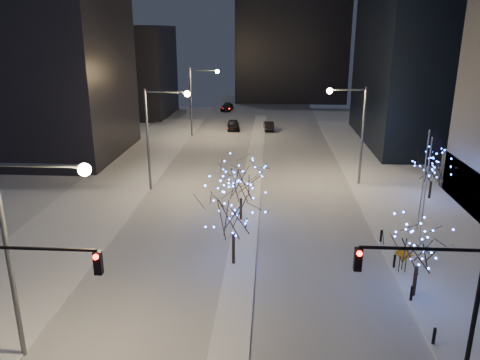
# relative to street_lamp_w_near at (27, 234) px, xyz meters

# --- Properties ---
(road) EXTENTS (20.00, 130.00, 0.02)m
(road) POSITION_rel_street_lamp_w_near_xyz_m (8.94, 33.00, -6.49)
(road) COLOR #B5BAC5
(road) RESTS_ON ground
(median) EXTENTS (2.00, 80.00, 0.15)m
(median) POSITION_rel_street_lamp_w_near_xyz_m (8.94, 28.00, -6.42)
(median) COLOR silver
(median) RESTS_ON ground
(east_sidewalk) EXTENTS (10.00, 90.00, 0.15)m
(east_sidewalk) POSITION_rel_street_lamp_w_near_xyz_m (23.94, 18.00, -6.42)
(east_sidewalk) COLOR silver
(east_sidewalk) RESTS_ON ground
(west_sidewalk) EXTENTS (8.00, 90.00, 0.15)m
(west_sidewalk) POSITION_rel_street_lamp_w_near_xyz_m (-5.06, 18.00, -6.42)
(west_sidewalk) COLOR silver
(west_sidewalk) RESTS_ON ground
(filler_west_near) EXTENTS (22.00, 18.00, 24.00)m
(filler_west_near) POSITION_rel_street_lamp_w_near_xyz_m (-19.06, 38.00, 5.50)
(filler_west_near) COLOR black
(filler_west_near) RESTS_ON ground
(filler_west_far) EXTENTS (18.00, 16.00, 16.00)m
(filler_west_far) POSITION_rel_street_lamp_w_near_xyz_m (-17.06, 68.00, 1.50)
(filler_west_far) COLOR black
(filler_west_far) RESTS_ON ground
(horizon_block) EXTENTS (24.00, 14.00, 42.00)m
(horizon_block) POSITION_rel_street_lamp_w_near_xyz_m (14.94, 90.00, 14.50)
(horizon_block) COLOR black
(horizon_block) RESTS_ON ground
(street_lamp_w_near) EXTENTS (4.40, 0.56, 10.00)m
(street_lamp_w_near) POSITION_rel_street_lamp_w_near_xyz_m (0.00, 0.00, 0.00)
(street_lamp_w_near) COLOR #595E66
(street_lamp_w_near) RESTS_ON ground
(street_lamp_w_mid) EXTENTS (4.40, 0.56, 10.00)m
(street_lamp_w_mid) POSITION_rel_street_lamp_w_near_xyz_m (0.00, 25.00, 0.00)
(street_lamp_w_mid) COLOR #595E66
(street_lamp_w_mid) RESTS_ON ground
(street_lamp_w_far) EXTENTS (4.40, 0.56, 10.00)m
(street_lamp_w_far) POSITION_rel_street_lamp_w_near_xyz_m (0.00, 50.00, 0.00)
(street_lamp_w_far) COLOR #595E66
(street_lamp_w_far) RESTS_ON ground
(street_lamp_east) EXTENTS (3.90, 0.56, 10.00)m
(street_lamp_east) POSITION_rel_street_lamp_w_near_xyz_m (19.02, 28.00, -0.05)
(street_lamp_east) COLOR #595E66
(street_lamp_east) RESTS_ON ground
(traffic_signal_west) EXTENTS (5.26, 0.43, 7.00)m
(traffic_signal_west) POSITION_rel_street_lamp_w_near_xyz_m (0.50, -2.00, -1.74)
(traffic_signal_west) COLOR black
(traffic_signal_west) RESTS_ON ground
(traffic_signal_east) EXTENTS (5.26, 0.43, 7.00)m
(traffic_signal_east) POSITION_rel_street_lamp_w_near_xyz_m (17.88, -1.00, -1.74)
(traffic_signal_east) COLOR black
(traffic_signal_east) RESTS_ON ground
(flagpoles) EXTENTS (1.35, 2.60, 8.00)m
(flagpoles) POSITION_rel_street_lamp_w_near_xyz_m (22.30, 15.25, -1.70)
(flagpoles) COLOR silver
(flagpoles) RESTS_ON east_sidewalk
(bollards) EXTENTS (0.16, 12.16, 0.90)m
(bollards) POSITION_rel_street_lamp_w_near_xyz_m (19.14, 8.00, -5.90)
(bollards) COLOR black
(bollards) RESTS_ON east_sidewalk
(car_near) EXTENTS (2.38, 4.94, 1.63)m
(car_near) POSITION_rel_street_lamp_w_near_xyz_m (4.81, 55.00, -5.69)
(car_near) COLOR black
(car_near) RESTS_ON ground
(car_mid) EXTENTS (1.84, 4.41, 1.42)m
(car_mid) POSITION_rel_street_lamp_w_near_xyz_m (10.44, 55.30, -5.79)
(car_mid) COLOR black
(car_mid) RESTS_ON ground
(car_far) EXTENTS (2.43, 5.08, 1.43)m
(car_far) POSITION_rel_street_lamp_w_near_xyz_m (2.07, 73.75, -5.78)
(car_far) COLOR black
(car_far) RESTS_ON ground
(holiday_tree_median_near) EXTENTS (4.74, 4.74, 5.85)m
(holiday_tree_median_near) POSITION_rel_street_lamp_w_near_xyz_m (8.44, 9.87, -2.50)
(holiday_tree_median_near) COLOR black
(holiday_tree_median_near) RESTS_ON median
(holiday_tree_median_far) EXTENTS (5.82, 5.82, 5.49)m
(holiday_tree_median_far) POSITION_rel_street_lamp_w_near_xyz_m (8.44, 17.62, -2.85)
(holiday_tree_median_far) COLOR black
(holiday_tree_median_far) RESTS_ON median
(holiday_tree_plaza_near) EXTENTS (3.92, 3.92, 4.83)m
(holiday_tree_plaza_near) POSITION_rel_street_lamp_w_near_xyz_m (19.44, 6.58, -3.13)
(holiday_tree_plaza_near) COLOR black
(holiday_tree_plaza_near) RESTS_ON east_sidewalk
(holiday_tree_plaza_far) EXTENTS (4.17, 4.17, 4.73)m
(holiday_tree_plaza_far) POSITION_rel_street_lamp_w_near_xyz_m (25.78, 23.96, -3.32)
(holiday_tree_plaza_far) COLOR black
(holiday_tree_plaza_far) RESTS_ON east_sidewalk
(construction_sign) EXTENTS (1.07, 0.47, 1.88)m
(construction_sign) POSITION_rel_street_lamp_w_near_xyz_m (19.48, 9.35, -5.22)
(construction_sign) COLOR black
(construction_sign) RESTS_ON east_sidewalk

